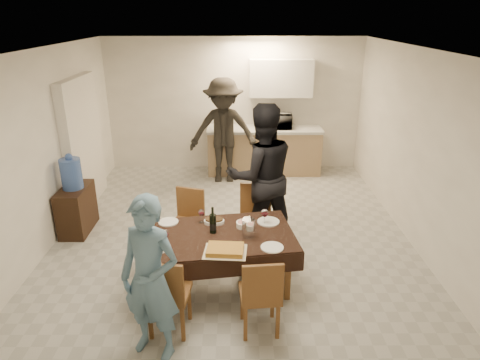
% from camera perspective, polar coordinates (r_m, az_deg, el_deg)
% --- Properties ---
extents(floor, '(5.00, 6.00, 0.02)m').
position_cam_1_polar(floor, '(6.22, -0.98, -7.57)').
color(floor, '#AEAEA9').
rests_on(floor, ground).
extents(ceiling, '(5.00, 6.00, 0.02)m').
position_cam_1_polar(ceiling, '(5.45, -1.16, 17.03)').
color(ceiling, white).
rests_on(ceiling, wall_back).
extents(wall_back, '(5.00, 0.02, 2.60)m').
position_cam_1_polar(wall_back, '(8.61, -0.83, 9.97)').
color(wall_back, white).
rests_on(wall_back, floor).
extents(wall_front, '(5.00, 0.02, 2.60)m').
position_cam_1_polar(wall_front, '(2.99, -1.75, -13.83)').
color(wall_front, white).
rests_on(wall_front, floor).
extents(wall_left, '(0.02, 6.00, 2.60)m').
position_cam_1_polar(wall_left, '(6.26, -24.66, 3.51)').
color(wall_left, white).
rests_on(wall_left, floor).
extents(wall_right, '(0.02, 6.00, 2.60)m').
position_cam_1_polar(wall_right, '(6.20, 22.77, 3.64)').
color(wall_right, white).
rests_on(wall_right, floor).
extents(stub_partition, '(0.15, 1.40, 2.10)m').
position_cam_1_polar(stub_partition, '(7.36, -20.20, 4.61)').
color(stub_partition, white).
rests_on(stub_partition, floor).
extents(kitchen_base_cabinet, '(2.20, 0.60, 0.86)m').
position_cam_1_polar(kitchen_base_cabinet, '(8.54, 3.22, 3.80)').
color(kitchen_base_cabinet, '#A17E60').
rests_on(kitchen_base_cabinet, floor).
extents(kitchen_worktop, '(2.24, 0.64, 0.05)m').
position_cam_1_polar(kitchen_worktop, '(8.41, 3.29, 6.76)').
color(kitchen_worktop, '#BABBB5').
rests_on(kitchen_worktop, kitchen_base_cabinet).
extents(upper_cabinet, '(1.20, 0.34, 0.70)m').
position_cam_1_polar(upper_cabinet, '(8.38, 5.47, 13.38)').
color(upper_cabinet, silver).
rests_on(upper_cabinet, wall_back).
extents(dining_table, '(1.86, 1.25, 0.68)m').
position_cam_1_polar(dining_table, '(4.90, -3.04, -7.58)').
color(dining_table, black).
rests_on(dining_table, floor).
extents(chair_near_left, '(0.43, 0.43, 0.47)m').
position_cam_1_polar(chair_near_left, '(4.31, -9.69, -14.19)').
color(chair_near_left, brown).
rests_on(chair_near_left, floor).
extents(chair_near_right, '(0.43, 0.43, 0.47)m').
position_cam_1_polar(chair_near_right, '(4.26, 2.73, -14.39)').
color(chair_near_right, brown).
rests_on(chair_near_right, floor).
extents(chair_far_left, '(0.49, 0.50, 0.47)m').
position_cam_1_polar(chair_far_left, '(5.58, -7.35, -5.25)').
color(chair_far_left, brown).
rests_on(chair_far_left, floor).
extents(chair_far_right, '(0.47, 0.47, 0.50)m').
position_cam_1_polar(chair_far_right, '(5.53, 1.96, -4.98)').
color(chair_far_right, brown).
rests_on(chair_far_right, floor).
extents(console, '(0.37, 0.73, 0.68)m').
position_cam_1_polar(console, '(6.69, -20.94, -3.67)').
color(console, black).
rests_on(console, floor).
extents(water_jug, '(0.29, 0.29, 0.44)m').
position_cam_1_polar(water_jug, '(6.49, -21.58, 0.78)').
color(water_jug, '#4A73D2').
rests_on(water_jug, console).
extents(wine_bottle, '(0.08, 0.08, 0.32)m').
position_cam_1_polar(wine_bottle, '(4.86, -3.65, -5.35)').
color(wine_bottle, black).
rests_on(wine_bottle, dining_table).
extents(water_pitcher, '(0.14, 0.14, 0.22)m').
position_cam_1_polar(water_pitcher, '(4.79, 1.11, -6.42)').
color(water_pitcher, white).
rests_on(water_pitcher, dining_table).
extents(savoury_tart, '(0.47, 0.37, 0.06)m').
position_cam_1_polar(savoury_tart, '(4.54, -1.99, -9.27)').
color(savoury_tart, gold).
rests_on(savoury_tart, dining_table).
extents(salad_bowl, '(0.17, 0.17, 0.07)m').
position_cam_1_polar(salad_bowl, '(5.03, 0.47, -5.94)').
color(salad_bowl, white).
rests_on(salad_bowl, dining_table).
extents(mushroom_dish, '(0.22, 0.22, 0.04)m').
position_cam_1_polar(mushroom_dish, '(5.13, -3.47, -5.56)').
color(mushroom_dish, white).
rests_on(mushroom_dish, dining_table).
extents(wine_glass_a, '(0.09, 0.09, 0.20)m').
position_cam_1_polar(wine_glass_a, '(4.68, -10.01, -7.59)').
color(wine_glass_a, white).
rests_on(wine_glass_a, dining_table).
extents(wine_glass_b, '(0.09, 0.09, 0.20)m').
position_cam_1_polar(wine_glass_b, '(5.07, 3.30, -4.89)').
color(wine_glass_b, white).
rests_on(wine_glass_b, dining_table).
extents(wine_glass_c, '(0.08, 0.08, 0.17)m').
position_cam_1_polar(wine_glass_c, '(5.13, -5.16, -4.78)').
color(wine_glass_c, white).
rests_on(wine_glass_c, dining_table).
extents(plate_near_left, '(0.24, 0.24, 0.01)m').
position_cam_1_polar(plate_near_left, '(4.69, -10.64, -8.87)').
color(plate_near_left, white).
rests_on(plate_near_left, dining_table).
extents(plate_near_right, '(0.25, 0.25, 0.01)m').
position_cam_1_polar(plate_near_right, '(4.63, 4.31, -8.95)').
color(plate_near_right, white).
rests_on(plate_near_right, dining_table).
extents(plate_far_left, '(0.24, 0.24, 0.01)m').
position_cam_1_polar(plate_far_left, '(5.21, -9.54, -5.53)').
color(plate_far_left, white).
rests_on(plate_far_left, dining_table).
extents(plate_far_right, '(0.27, 0.27, 0.02)m').
position_cam_1_polar(plate_far_right, '(5.16, 3.80, -5.56)').
color(plate_far_right, white).
rests_on(plate_far_right, dining_table).
extents(microwave, '(0.51, 0.35, 0.28)m').
position_cam_1_polar(microwave, '(8.39, 5.13, 7.84)').
color(microwave, silver).
rests_on(microwave, kitchen_worktop).
extents(person_near, '(0.68, 0.56, 1.60)m').
position_cam_1_polar(person_near, '(4.00, -11.86, -12.85)').
color(person_near, slate).
rests_on(person_near, floor).
extents(person_far, '(1.10, 0.95, 1.96)m').
position_cam_1_polar(person_far, '(5.72, 2.87, 0.54)').
color(person_far, black).
rests_on(person_far, floor).
extents(person_kitchen, '(1.26, 0.72, 1.95)m').
position_cam_1_polar(person_kitchen, '(7.94, -2.20, 6.54)').
color(person_kitchen, black).
rests_on(person_kitchen, floor).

